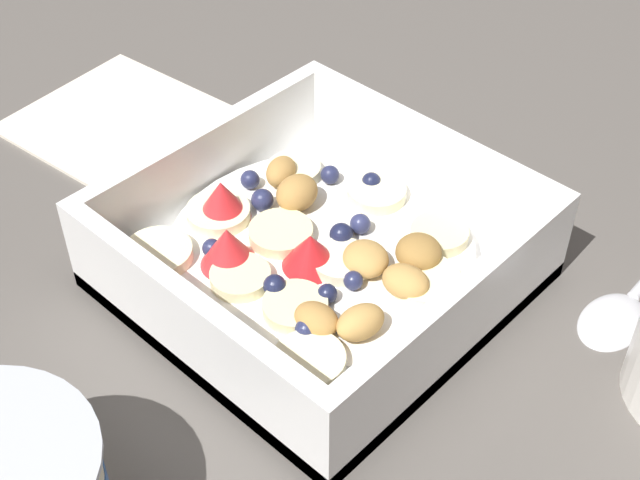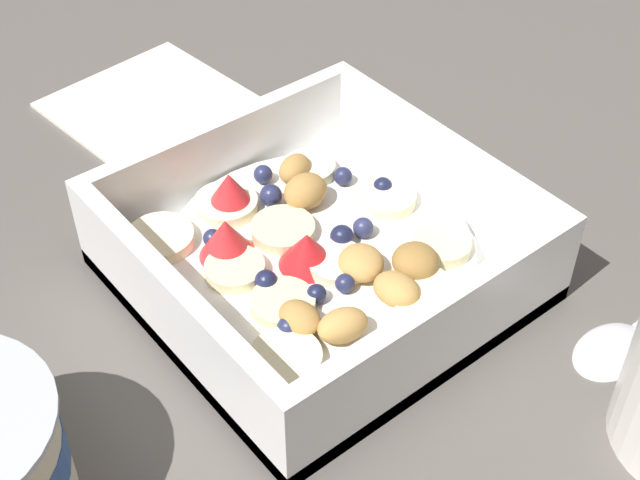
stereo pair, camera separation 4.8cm
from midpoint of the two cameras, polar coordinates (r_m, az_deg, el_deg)
ground_plane at (r=0.50m, az=5.48°, el=-3.02°), size 2.40×2.40×0.00m
fruit_bowl at (r=0.49m, az=2.62°, el=-1.03°), size 0.19×0.19×0.06m
folded_napkin at (r=0.64m, az=-8.82°, el=8.31°), size 0.13×0.13×0.01m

